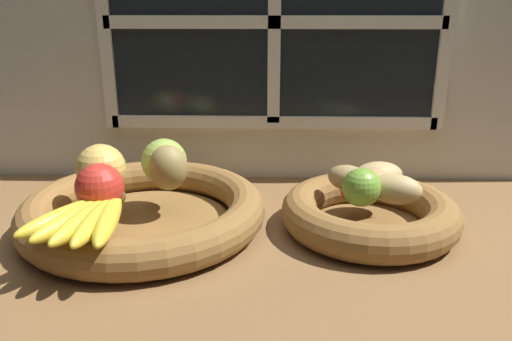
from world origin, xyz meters
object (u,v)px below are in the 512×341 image
(fruit_bowl_right, at_px, (369,214))
(apple_red_front, at_px, (100,187))
(pear_brown, at_px, (168,168))
(banana_bunch_front, at_px, (89,217))
(potato_large, at_px, (372,182))
(chili_pepper, at_px, (374,187))
(apple_golden_left, at_px, (101,169))
(apple_green_back, at_px, (164,161))
(fruit_bowl_left, at_px, (144,211))
(potato_small, at_px, (395,189))
(potato_oblong, at_px, (348,178))
(potato_back, at_px, (378,175))
(lime_near, at_px, (361,186))

(fruit_bowl_right, bearing_deg, apple_red_front, -170.65)
(pear_brown, xyz_separation_m, banana_bunch_front, (-0.08, -0.14, -0.02))
(fruit_bowl_right, height_order, potato_large, potato_large)
(apple_red_front, distance_m, chili_pepper, 0.42)
(apple_golden_left, relative_size, potato_large, 1.28)
(fruit_bowl_right, distance_m, apple_green_back, 0.34)
(fruit_bowl_left, relative_size, apple_red_front, 5.59)
(potato_small, bearing_deg, apple_red_front, -175.05)
(apple_golden_left, xyz_separation_m, potato_oblong, (0.39, 0.02, -0.02))
(apple_red_front, xyz_separation_m, potato_small, (0.43, 0.04, -0.01))
(fruit_bowl_left, relative_size, potato_back, 4.74)
(apple_golden_left, relative_size, chili_pepper, 0.72)
(pear_brown, bearing_deg, apple_green_back, 112.48)
(apple_red_front, bearing_deg, lime_near, 4.72)
(pear_brown, xyz_separation_m, chili_pepper, (0.33, -0.01, -0.03))
(apple_green_back, relative_size, banana_bunch_front, 0.43)
(potato_large, height_order, potato_oblong, potato_large)
(pear_brown, relative_size, potato_back, 0.90)
(apple_golden_left, bearing_deg, fruit_bowl_right, -0.73)
(apple_golden_left, height_order, apple_red_front, apple_golden_left)
(apple_red_front, bearing_deg, fruit_bowl_right, 9.35)
(pear_brown, relative_size, lime_near, 1.28)
(potato_large, relative_size, lime_near, 1.06)
(potato_large, bearing_deg, pear_brown, 176.57)
(lime_near, distance_m, chili_pepper, 0.06)
(potato_back, bearing_deg, fruit_bowl_left, -173.99)
(apple_red_front, distance_m, potato_small, 0.43)
(apple_golden_left, distance_m, potato_large, 0.42)
(potato_small, relative_size, potato_large, 1.30)
(apple_red_front, height_order, potato_large, apple_red_front)
(fruit_bowl_right, bearing_deg, potato_large, 90.00)
(banana_bunch_front, bearing_deg, apple_golden_left, 100.11)
(lime_near, bearing_deg, apple_red_front, -175.28)
(apple_red_front, xyz_separation_m, lime_near, (0.38, 0.03, -0.01))
(banana_bunch_front, distance_m, lime_near, 0.39)
(apple_red_front, relative_size, potato_small, 0.88)
(potato_oblong, xyz_separation_m, lime_near, (0.01, -0.06, 0.01))
(apple_golden_left, xyz_separation_m, potato_small, (0.45, -0.03, -0.02))
(apple_red_front, height_order, banana_bunch_front, apple_red_front)
(pear_brown, height_order, potato_oblong, pear_brown)
(apple_golden_left, distance_m, pear_brown, 0.10)
(potato_oblong, distance_m, chili_pepper, 0.04)
(potato_oblong, bearing_deg, fruit_bowl_left, -175.57)
(fruit_bowl_left, height_order, pear_brown, pear_brown)
(fruit_bowl_left, xyz_separation_m, apple_red_front, (-0.04, -0.07, 0.07))
(potato_small, distance_m, potato_oblong, 0.08)
(potato_back, bearing_deg, banana_bunch_front, -158.52)
(apple_red_front, height_order, chili_pepper, apple_red_front)
(potato_back, height_order, potato_large, potato_large)
(apple_green_back, relative_size, potato_large, 1.24)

